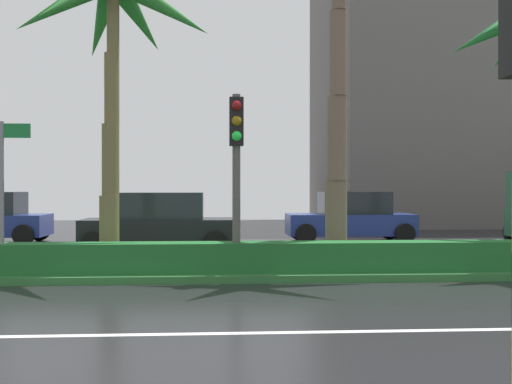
# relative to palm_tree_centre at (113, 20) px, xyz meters

# --- Properties ---
(palm_tree_centre) EXTENTS (4.40, 4.27, 6.69)m
(palm_tree_centre) POSITION_rel_palm_tree_centre_xyz_m (0.00, 0.00, 0.00)
(palm_tree_centre) COLOR brown
(palm_tree_centre) RESTS_ON median_strip
(traffic_signal_median_right) EXTENTS (0.28, 0.43, 3.58)m
(traffic_signal_median_right) POSITION_rel_palm_tree_centre_xyz_m (2.64, -1.18, -2.88)
(traffic_signal_median_right) COLOR #4C4C47
(traffic_signal_median_right) RESTS_ON median_strip
(street_name_sign) EXTENTS (1.10, 0.08, 3.00)m
(street_name_sign) POSITION_rel_palm_tree_centre_xyz_m (-1.95, -1.18, -3.41)
(street_name_sign) COLOR slate
(street_name_sign) RESTS_ON median_strip
(car_in_traffic_third) EXTENTS (4.30, 2.02, 1.72)m
(car_in_traffic_third) POSITION_rel_palm_tree_centre_xyz_m (0.60, 4.38, -4.67)
(car_in_traffic_third) COLOR black
(car_in_traffic_third) RESTS_ON ground_plane
(car_in_traffic_fourth) EXTENTS (4.30, 2.02, 1.72)m
(car_in_traffic_fourth) POSITION_rel_palm_tree_centre_xyz_m (6.85, 7.38, -4.67)
(car_in_traffic_fourth) COLOR navy
(car_in_traffic_fourth) RESTS_ON ground_plane
(building_far_right) EXTENTS (14.93, 11.77, 17.58)m
(building_far_right) POSITION_rel_palm_tree_centre_xyz_m (15.52, 18.96, 3.30)
(building_far_right) COLOR #605B59
(building_far_right) RESTS_ON ground_plane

